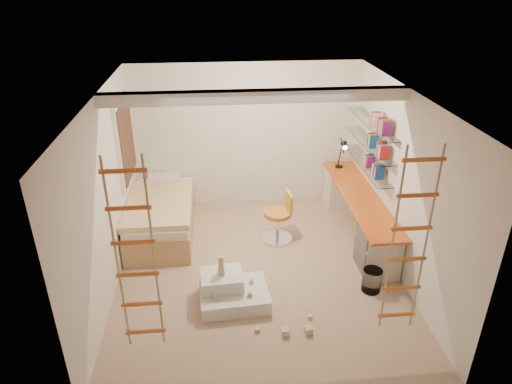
{
  "coord_description": "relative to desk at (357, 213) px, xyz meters",
  "views": [
    {
      "loc": [
        -0.55,
        -5.45,
        4.02
      ],
      "look_at": [
        0.0,
        0.3,
        1.15
      ],
      "focal_mm": 32.0,
      "sensor_mm": 36.0,
      "label": 1
    }
  ],
  "objects": [
    {
      "name": "floor",
      "position": [
        -1.72,
        -0.86,
        -0.4
      ],
      "size": [
        4.5,
        4.5,
        0.0
      ],
      "primitive_type": "plane",
      "color": "tan",
      "rests_on": "ground"
    },
    {
      "name": "ceiling_beam",
      "position": [
        -1.72,
        -0.56,
        2.12
      ],
      "size": [
        4.0,
        0.18,
        0.16
      ],
      "primitive_type": "cube",
      "color": "white",
      "rests_on": "ceiling"
    },
    {
      "name": "window_frame",
      "position": [
        -3.69,
        0.64,
        1.15
      ],
      "size": [
        0.06,
        1.15,
        1.35
      ],
      "primitive_type": "cube",
      "color": "white",
      "rests_on": "wall_left"
    },
    {
      "name": "window_blind",
      "position": [
        -3.65,
        0.64,
        1.15
      ],
      "size": [
        0.02,
        1.0,
        1.2
      ],
      "primitive_type": "cube",
      "color": "#4C2D1E",
      "rests_on": "window_frame"
    },
    {
      "name": "rope_ladder_left",
      "position": [
        -3.07,
        -2.61,
        1.11
      ],
      "size": [
        0.41,
        0.04,
        2.13
      ],
      "primitive_type": null,
      "color": "#C45221",
      "rests_on": "ceiling"
    },
    {
      "name": "rope_ladder_right",
      "position": [
        -0.37,
        -2.61,
        1.11
      ],
      "size": [
        0.41,
        0.04,
        2.13
      ],
      "primitive_type": null,
      "color": "#C05920",
      "rests_on": "ceiling"
    },
    {
      "name": "waste_bin",
      "position": [
        -0.21,
        -1.44,
        -0.24
      ],
      "size": [
        0.26,
        0.26,
        0.33
      ],
      "primitive_type": "cylinder",
      "color": "white",
      "rests_on": "floor"
    },
    {
      "name": "desk",
      "position": [
        0.0,
        0.0,
        0.0
      ],
      "size": [
        0.56,
        2.8,
        0.75
      ],
      "color": "#CD5618",
      "rests_on": "floor"
    },
    {
      "name": "shelves",
      "position": [
        0.15,
        0.27,
        1.1
      ],
      "size": [
        0.25,
        1.8,
        0.71
      ],
      "color": "white",
      "rests_on": "wall_right"
    },
    {
      "name": "bed",
      "position": [
        -3.2,
        0.36,
        -0.07
      ],
      "size": [
        1.02,
        2.0,
        0.69
      ],
      "color": "#AD7F51",
      "rests_on": "floor"
    },
    {
      "name": "task_lamp",
      "position": [
        -0.05,
        0.96,
        0.73
      ],
      "size": [
        0.14,
        0.36,
        0.57
      ],
      "color": "black",
      "rests_on": "desk"
    },
    {
      "name": "swivel_chair",
      "position": [
        -1.3,
        -0.03,
        -0.09
      ],
      "size": [
        0.56,
        0.56,
        0.85
      ],
      "color": "#CA6D26",
      "rests_on": "floor"
    },
    {
      "name": "play_platform",
      "position": [
        -2.14,
        -1.48,
        -0.25
      ],
      "size": [
        0.94,
        0.75,
        0.4
      ],
      "color": "silver",
      "rests_on": "floor"
    },
    {
      "name": "toy_blocks",
      "position": [
        -1.87,
        -1.73,
        -0.14
      ],
      "size": [
        1.24,
        0.86,
        0.67
      ],
      "color": "#CCB284",
      "rests_on": "floor"
    },
    {
      "name": "books",
      "position": [
        0.15,
        0.27,
        1.21
      ],
      "size": [
        0.14,
        0.7,
        0.92
      ],
      "color": "#194CA5",
      "rests_on": "shelves"
    }
  ]
}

